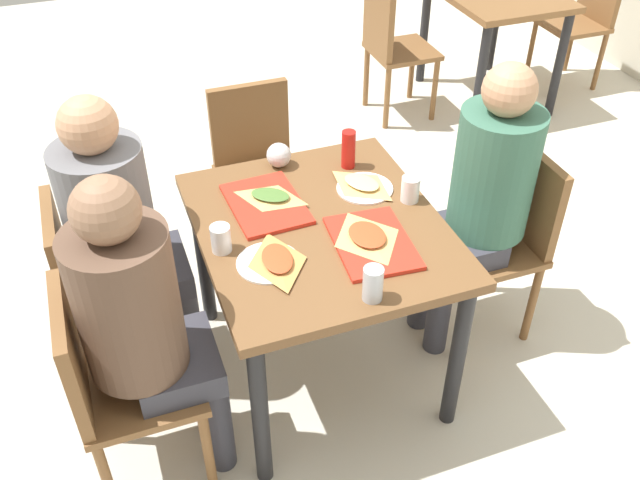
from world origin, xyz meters
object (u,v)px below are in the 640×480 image
Objects in this scene: foil_bundle at (279,155)px; person_in_red at (121,225)px; background_table at (495,10)px; background_chair_near at (391,43)px; paper_plate_center at (365,188)px; soda_can at (373,284)px; chair_near_left at (96,284)px; plastic_cup_a at (410,189)px; person_far_side at (483,189)px; tray_red_near at (266,204)px; chair_near_right at (112,380)px; chair_far_side at (504,231)px; tray_red_far at (372,243)px; plastic_cup_b at (221,239)px; pizza_slice_a at (270,196)px; handbag at (100,295)px; chair_left_end at (257,161)px; pizza_slice_b at (367,236)px; paper_plate_near_edge at (269,263)px; main_table at (320,246)px; condiment_bottle at (348,149)px; pizza_slice_d at (277,260)px; pizza_slice_c at (362,184)px; background_chair_far at (584,14)px; person_in_brown_jacket at (143,316)px.

person_in_red is at bearing -75.06° from foil_bundle.
background_chair_near is (0.00, -0.73, -0.12)m from background_table.
paper_plate_center is 0.62m from soda_can.
chair_near_left reaches higher than background_table.
plastic_cup_a is at bearing 142.29° from soda_can.
foil_bundle is at bearing -135.62° from plastic_cup_a.
person_far_side is 3.51× the size of tray_red_near.
chair_near_right and chair_far_side have the same top height.
soda_can is (0.25, -0.11, 0.05)m from tray_red_far.
plastic_cup_b is at bearing -86.13° from plastic_cup_a.
handbag is at bearing -119.81° from pizza_slice_a.
chair_left_end is (-0.89, -0.82, 0.00)m from chair_far_side.
chair_near_left is 1.54m from person_far_side.
soda_can is at bearing -19.71° from pizza_slice_b.
paper_plate_near_edge reaches higher than background_table.
chair_far_side reaches higher than main_table.
chair_near_right is at bearing 1.10° from handbag.
foil_bundle is 0.31× the size of handbag.
condiment_bottle is (-0.08, 0.92, 0.09)m from person_in_red.
pizza_slice_b is (-0.10, 0.94, 0.28)m from chair_near_right.
pizza_slice_d reaches higher than tray_red_far.
background_table is at bearing 115.98° from handbag.
pizza_slice_c is at bearing 44.50° from foil_bundle.
pizza_slice_d is at bearing 98.41° from chair_near_right.
pizza_slice_a is at bearing -96.92° from paper_plate_center.
chair_near_right is 3.60× the size of pizza_slice_b.
background_chair_far is at bearing 136.63° from chair_far_side.
paper_plate_near_edge is at bearing -20.71° from foil_bundle.
paper_plate_center is 0.57m from paper_plate_near_edge.
person_far_side reaches higher than pizza_slice_c.
paper_plate_center is at bearing -104.54° from chair_far_side.
chair_far_side is at bearing 98.08° from paper_plate_near_edge.
paper_plate_near_edge is 0.24× the size of background_table.
condiment_bottle is 2.35m from background_table.
paper_plate_near_edge is 0.36m from pizza_slice_a.
pizza_slice_a is (-0.02, 0.02, 0.02)m from tray_red_near.
chair_left_end is 7.00× the size of soda_can.
pizza_slice_d is at bearing -81.14° from chair_far_side.
pizza_slice_b is 2.37m from background_chair_near.
paper_plate_near_edge is 0.26× the size of background_chair_near.
plastic_cup_b is (0.05, -0.74, 0.00)m from plastic_cup_a.
chair_near_right is 0.68× the size of person_in_red.
soda_can reaches higher than chair_near_left.
plastic_cup_a is (0.14, 0.14, 0.03)m from pizza_slice_c.
chair_far_side reaches higher than foil_bundle.
background_chair_near is (-2.10, 1.43, -0.26)m from paper_plate_near_edge.
person_in_red is 4.89× the size of pizza_slice_c.
plastic_cup_a is at bearing 23.32° from chair_left_end.
person_in_red reaches higher than plastic_cup_a.
person_in_brown_jacket is 1.09m from condiment_bottle.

